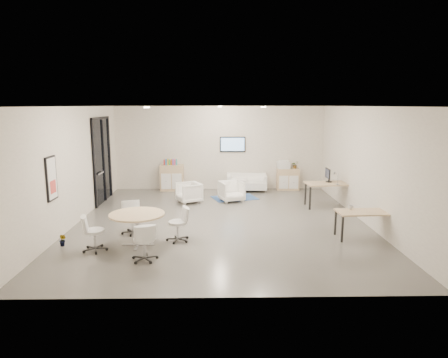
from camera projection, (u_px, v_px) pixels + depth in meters
name	position (u px, v px, depth m)	size (l,w,h in m)	color
room_shell	(221.00, 166.00, 10.93)	(9.60, 10.60, 4.80)	#5E5C56
glass_door	(102.00, 158.00, 13.34)	(0.09, 1.90, 2.85)	black
artwork	(51.00, 179.00, 9.30)	(0.05, 0.54, 1.04)	black
wall_tv	(233.00, 144.00, 15.30)	(0.98, 0.06, 0.58)	black
ceiling_spots	(214.00, 107.00, 11.46)	(3.14, 4.14, 0.03)	#FFEAC6
sideboard_left	(172.00, 178.00, 15.28)	(0.88, 0.45, 0.99)	tan
sideboard_right	(288.00, 179.00, 15.39)	(0.84, 0.41, 0.84)	tan
books	(170.00, 162.00, 15.17)	(0.51, 0.14, 0.22)	red
printer	(283.00, 165.00, 15.29)	(0.48, 0.41, 0.32)	white
loveseat	(247.00, 183.00, 15.24)	(1.54, 0.83, 0.56)	white
blue_rug	(235.00, 198.00, 14.10)	(1.50, 1.00, 0.01)	#315598
armchair_left	(189.00, 192.00, 13.39)	(0.72, 0.68, 0.74)	white
armchair_right	(232.00, 190.00, 13.56)	(0.74, 0.70, 0.77)	white
desk_rear	(330.00, 185.00, 12.73)	(1.58, 0.89, 0.79)	tan
desk_front	(364.00, 214.00, 9.74)	(1.33, 0.70, 0.68)	tan
monitor	(328.00, 175.00, 12.82)	(0.20, 0.50, 0.44)	black
round_table	(137.00, 217.00, 9.20)	(1.27, 1.27, 0.77)	tan
meeting_chairs	(138.00, 229.00, 9.25)	(2.54, 2.54, 0.82)	white
plant_cabinet	(295.00, 166.00, 15.30)	(0.25, 0.28, 0.22)	#3F7F3F
plant_floor	(63.00, 243.00, 9.27)	(0.16, 0.30, 0.13)	#3F7F3F
cup	(351.00, 207.00, 9.93)	(0.12, 0.10, 0.12)	white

